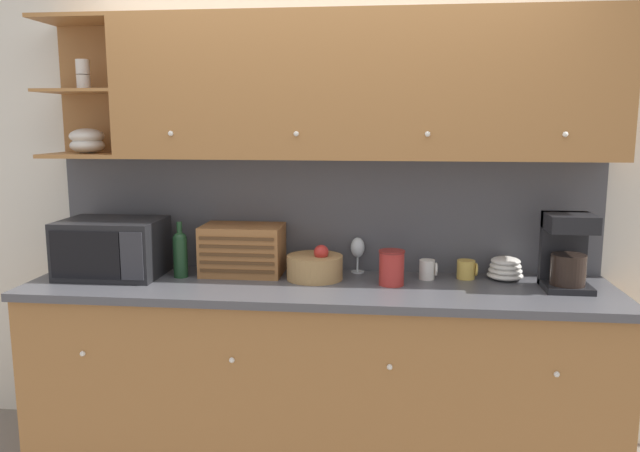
{
  "coord_description": "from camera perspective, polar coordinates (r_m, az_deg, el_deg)",
  "views": [
    {
      "loc": [
        0.35,
        -3.34,
        1.74
      ],
      "look_at": [
        0.0,
        -0.23,
        1.21
      ],
      "focal_mm": 35.0,
      "sensor_mm": 36.0,
      "label": 1
    }
  ],
  "objects": [
    {
      "name": "bowl_stack_on_counter",
      "position": [
        3.35,
        16.58,
        -3.78
      ],
      "size": [
        0.18,
        0.18,
        0.12
      ],
      "color": "silver",
      "rests_on": "counter_unit"
    },
    {
      "name": "wall_back",
      "position": [
        3.41,
        0.48,
        2.15
      ],
      "size": [
        5.32,
        0.06,
        2.6
      ],
      "color": "silver",
      "rests_on": "ground_plane"
    },
    {
      "name": "wine_glass",
      "position": [
        3.35,
        3.46,
        -2.1
      ],
      "size": [
        0.08,
        0.08,
        0.19
      ],
      "color": "silver",
      "rests_on": "counter_unit"
    },
    {
      "name": "coffee_maker",
      "position": [
        3.24,
        21.64,
        -2.16
      ],
      "size": [
        0.22,
        0.23,
        0.37
      ],
      "color": "black",
      "rests_on": "counter_unit"
    },
    {
      "name": "storage_canister",
      "position": [
        3.12,
        6.56,
        -3.8
      ],
      "size": [
        0.13,
        0.13,
        0.18
      ],
      "color": "#B22D28",
      "rests_on": "counter_unit"
    },
    {
      "name": "mug_blue_second",
      "position": [
        3.26,
        9.82,
        -3.94
      ],
      "size": [
        0.09,
        0.08,
        0.1
      ],
      "color": "silver",
      "rests_on": "counter_unit"
    },
    {
      "name": "upper_cabinets",
      "position": [
        3.18,
        3.16,
        12.55
      ],
      "size": [
        2.92,
        0.36,
        0.71
      ],
      "color": "#A36B38",
      "rests_on": "backsplash_panel"
    },
    {
      "name": "backsplash_panel",
      "position": [
        3.39,
        0.42,
        1.13
      ],
      "size": [
        2.92,
        0.01,
        0.62
      ],
      "color": "#4C4C51",
      "rests_on": "counter_unit"
    },
    {
      "name": "bread_box",
      "position": [
        3.34,
        -7.07,
        -2.16
      ],
      "size": [
        0.42,
        0.28,
        0.26
      ],
      "color": "#996033",
      "rests_on": "counter_unit"
    },
    {
      "name": "mug",
      "position": [
        3.32,
        13.25,
        -3.89
      ],
      "size": [
        0.1,
        0.09,
        0.1
      ],
      "color": "gold",
      "rests_on": "counter_unit"
    },
    {
      "name": "microwave",
      "position": [
        3.45,
        -18.46,
        -1.91
      ],
      "size": [
        0.51,
        0.38,
        0.3
      ],
      "color": "black",
      "rests_on": "counter_unit"
    },
    {
      "name": "fruit_basket",
      "position": [
        3.22,
        -0.46,
        -3.74
      ],
      "size": [
        0.29,
        0.29,
        0.18
      ],
      "color": "#A87F4C",
      "rests_on": "counter_unit"
    },
    {
      "name": "wine_bottle",
      "position": [
        3.32,
        -12.66,
        -2.35
      ],
      "size": [
        0.07,
        0.07,
        0.29
      ],
      "color": "#19381E",
      "rests_on": "counter_unit"
    },
    {
      "name": "ground_plane",
      "position": [
        3.78,
        0.4,
        -17.85
      ],
      "size": [
        24.0,
        24.0,
        0.0
      ],
      "primitive_type": "plane",
      "color": "slate"
    },
    {
      "name": "counter_unit",
      "position": [
        3.29,
        -0.2,
        -13.18
      ],
      "size": [
        2.94,
        0.67,
        0.93
      ],
      "color": "#A36B38",
      "rests_on": "ground_plane"
    }
  ]
}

